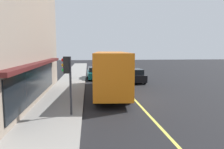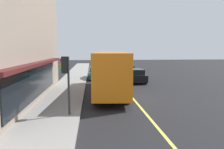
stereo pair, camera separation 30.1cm
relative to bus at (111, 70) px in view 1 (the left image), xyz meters
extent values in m
plane|color=black|center=(-2.54, -1.48, -1.99)|extent=(120.00, 120.00, 0.00)
cube|color=gray|center=(-2.54, 3.85, -1.91)|extent=(80.00, 3.13, 0.15)
cube|color=#D8D14C|center=(-2.54, -1.48, -1.98)|extent=(36.00, 0.16, 0.01)
cube|color=#4C1919|center=(-3.23, 5.17, 0.81)|extent=(13.31, 0.70, 0.20)
cube|color=black|center=(-3.23, 5.39, -0.49)|extent=(11.41, 0.08, 2.00)
cube|color=orange|center=(-0.04, 0.00, 0.01)|extent=(11.16, 3.36, 3.00)
cube|color=black|center=(5.40, -0.42, 0.37)|extent=(0.28, 2.10, 1.80)
cube|color=black|center=(-0.24, 1.29, 0.37)|extent=(8.78, 0.75, 1.32)
cube|color=black|center=(-0.44, -1.24, 0.37)|extent=(8.78, 0.75, 1.32)
cube|color=#0CF259|center=(5.47, -0.43, 1.26)|extent=(0.23, 1.90, 0.36)
cube|color=#2D2D33|center=(5.50, -0.43, -1.24)|extent=(0.35, 2.41, 0.40)
cylinder|color=black|center=(3.56, 0.85, -1.49)|extent=(1.02, 0.38, 1.00)
cylinder|color=black|center=(3.38, -1.40, -1.49)|extent=(1.02, 0.38, 1.00)
cylinder|color=black|center=(-3.46, 1.41, -1.49)|extent=(1.02, 0.38, 1.00)
cylinder|color=black|center=(-3.64, -0.85, -1.49)|extent=(1.02, 0.38, 1.00)
cylinder|color=#2D2D33|center=(-6.29, 2.89, -0.24)|extent=(0.12, 0.12, 3.20)
cube|color=black|center=(-6.29, 3.09, 0.91)|extent=(0.30, 0.30, 0.90)
sphere|color=red|center=(-6.29, 3.26, 1.18)|extent=(0.18, 0.18, 0.18)
sphere|color=orange|center=(-6.29, 3.26, 0.91)|extent=(0.18, 0.18, 0.18)
sphere|color=green|center=(-6.29, 3.26, 0.64)|extent=(0.18, 0.18, 0.18)
cube|color=black|center=(5.79, -3.36, -1.39)|extent=(4.31, 1.83, 0.75)
cube|color=black|center=(5.64, -3.36, -0.74)|extent=(2.42, 1.53, 0.55)
cylinder|color=black|center=(7.21, -2.53, -1.67)|extent=(0.64, 0.22, 0.64)
cylinder|color=black|center=(7.22, -4.17, -1.67)|extent=(0.64, 0.22, 0.64)
cylinder|color=black|center=(4.37, -2.55, -1.67)|extent=(0.64, 0.22, 0.64)
cylinder|color=black|center=(4.38, -4.19, -1.67)|extent=(0.64, 0.22, 0.64)
cube|color=#14666B|center=(8.72, 1.13, -1.39)|extent=(4.36, 1.94, 0.75)
cube|color=black|center=(8.87, 1.13, -0.74)|extent=(2.46, 1.59, 0.55)
cylinder|color=black|center=(7.33, 0.26, -1.67)|extent=(0.65, 0.24, 0.64)
cylinder|color=black|center=(7.27, 1.90, -1.67)|extent=(0.65, 0.24, 0.64)
cylinder|color=black|center=(10.16, 0.36, -1.67)|extent=(0.65, 0.24, 0.64)
cylinder|color=black|center=(10.11, 1.99, -1.67)|extent=(0.65, 0.24, 0.64)
cube|color=white|center=(10.60, -3.28, -1.39)|extent=(4.34, 1.89, 0.75)
cube|color=black|center=(10.75, -3.28, -0.74)|extent=(2.44, 1.56, 0.55)
cylinder|color=black|center=(9.16, -4.07, -1.67)|extent=(0.64, 0.23, 0.64)
cylinder|color=black|center=(9.20, -2.43, -1.67)|extent=(0.64, 0.23, 0.64)
cylinder|color=black|center=(12.00, -4.13, -1.67)|extent=(0.64, 0.23, 0.64)
cylinder|color=black|center=(12.03, -2.49, -1.67)|extent=(0.64, 0.23, 0.64)
camera|label=1|loc=(-17.78, 1.91, 1.74)|focal=33.79mm
camera|label=2|loc=(-17.81, 1.61, 1.74)|focal=33.79mm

